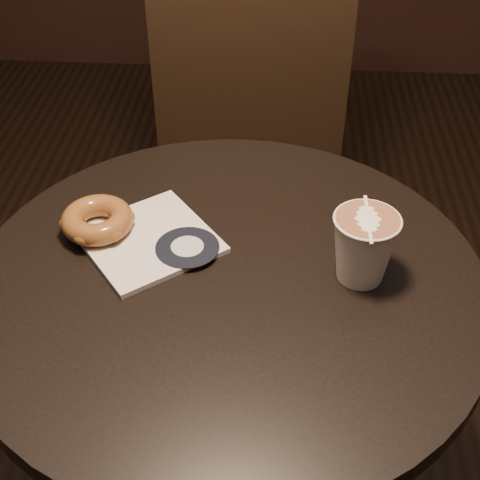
# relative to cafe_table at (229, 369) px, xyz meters

# --- Properties ---
(cafe_table) EXTENTS (0.70, 0.70, 0.75)m
(cafe_table) POSITION_rel_cafe_table_xyz_m (0.00, 0.00, 0.00)
(cafe_table) COLOR black
(cafe_table) RESTS_ON ground
(chair) EXTENTS (0.46, 0.46, 1.07)m
(chair) POSITION_rel_cafe_table_xyz_m (0.00, 0.58, 0.05)
(chair) COLOR black
(chair) RESTS_ON ground
(pastry_bag) EXTENTS (0.24, 0.24, 0.01)m
(pastry_bag) POSITION_rel_cafe_table_xyz_m (-0.12, 0.06, 0.20)
(pastry_bag) COLOR silver
(pastry_bag) RESTS_ON cafe_table
(doughnut) EXTENTS (0.10, 0.10, 0.03)m
(doughnut) POSITION_rel_cafe_table_xyz_m (-0.19, 0.07, 0.22)
(doughnut) COLOR brown
(doughnut) RESTS_ON pastry_bag
(latte_cup) EXTENTS (0.09, 0.09, 0.10)m
(latte_cup) POSITION_rel_cafe_table_xyz_m (0.18, 0.01, 0.25)
(latte_cup) COLOR silver
(latte_cup) RESTS_ON cafe_table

